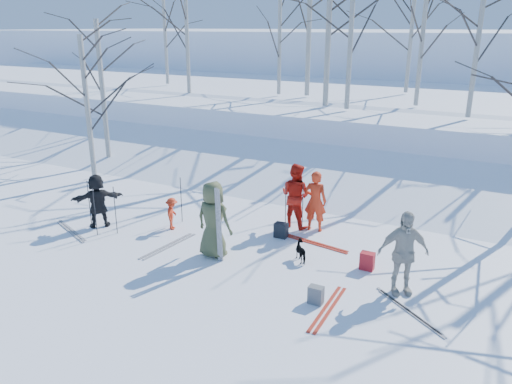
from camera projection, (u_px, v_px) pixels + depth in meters
The scene contains 38 objects.
ground at pixel (227, 260), 12.10m from camera, with size 120.00×120.00×0.00m, color white.
snow_ramp at pixel (328, 180), 17.91m from camera, with size 70.00×9.50×1.40m, color white.
snow_plateau at pixel (395, 114), 26.02m from camera, with size 70.00×18.00×2.20m, color white.
far_hill at pixel (453, 67), 43.30m from camera, with size 90.00×30.00×6.00m, color white.
skier_olive_center at pixel (213, 220), 12.03m from camera, with size 0.93×0.61×1.91m, color #41482B.
skier_red_north at pixel (315, 201), 13.61m from camera, with size 0.62×0.41×1.71m, color red.
skier_redor_behind at pixel (295, 195), 13.87m from camera, with size 0.89×0.69×1.83m, color red.
skier_red_seated at pixel (172, 214), 13.82m from camera, with size 0.59×0.34×0.91m, color red.
skier_cream_east at pixel (403, 253), 10.34m from camera, with size 1.08×0.45×1.84m, color beige.
skier_grey_west at pixel (98, 201), 13.90m from camera, with size 1.43×0.45×1.54m, color black.
dog at pixel (302, 251), 12.00m from camera, with size 0.26×0.58×0.49m, color black.
upright_ski_left at pixel (218, 226), 11.69m from camera, with size 0.07×0.02×1.90m, color silver.
upright_ski_right at pixel (220, 226), 11.66m from camera, with size 0.07×0.02×1.90m, color silver.
ski_pair_a at pixel (315, 243), 13.00m from camera, with size 1.91×0.50×0.02m, color #A62717, non-canonical shape.
ski_pair_b at pixel (168, 246), 12.84m from camera, with size 0.40×1.91×0.02m, color silver, non-canonical shape.
ski_pair_c at pixel (328, 309), 10.00m from camera, with size 0.24×1.90×0.02m, color #A62717, non-canonical shape.
ski_pair_d at pixel (71, 231), 13.79m from camera, with size 1.83×0.91×0.02m, color silver, non-canonical shape.
ski_pair_e at pixel (409, 311), 9.91m from camera, with size 1.63×1.32×0.02m, color silver, non-canonical shape.
ski_pole_a at pixel (181, 200), 14.26m from camera, with size 0.02×0.02×1.34m, color black.
ski_pole_b at pixel (286, 206), 13.74m from camera, with size 0.02×0.02×1.34m, color black.
ski_pole_c at pixel (89, 203), 13.97m from camera, with size 0.02×0.02×1.34m, color black.
ski_pole_d at pixel (303, 208), 13.65m from camera, with size 0.02×0.02×1.34m, color black.
ski_pole_e at pixel (95, 212), 13.33m from camera, with size 0.02×0.02×1.34m, color black.
ski_pole_f at pixel (115, 210), 13.44m from camera, with size 0.02×0.02×1.34m, color black.
backpack_red at pixel (367, 261), 11.57m from camera, with size 0.32×0.22×0.42m, color #A71920.
backpack_grey at pixel (316, 295), 10.16m from camera, with size 0.30×0.20×0.38m, color #595C61.
backpack_dark at pixel (281, 230), 13.35m from camera, with size 0.34×0.24×0.40m, color black.
birch_plateau_a at pixel (422, 39), 20.28m from camera, with size 4.38×4.38×5.40m, color silver, non-canonical shape.
birch_plateau_b at pixel (165, 32), 28.09m from camera, with size 4.60×4.60×5.71m, color silver, non-canonical shape.
birch_plateau_e at pixel (187, 32), 24.05m from camera, with size 4.66×4.66×5.81m, color silver, non-canonical shape.
birch_plateau_f at pixel (330, 5), 19.81m from camera, with size 6.16×6.16×7.94m, color silver, non-canonical shape.
birch_plateau_g at pixel (351, 34), 19.33m from camera, with size 4.65×4.65×5.78m, color silver, non-canonical shape.
birch_plateau_h at pixel (310, 9), 22.94m from camera, with size 6.10×6.10×7.86m, color silver, non-canonical shape.
birch_plateau_j at pixel (279, 43), 23.84m from camera, with size 3.96×3.96×4.81m, color silver, non-canonical shape.
birch_plateau_k at pixel (411, 33), 24.33m from camera, with size 4.61×4.61×5.73m, color silver, non-canonical shape.
birch_plateau_l at pixel (478, 42), 17.56m from camera, with size 4.31×4.31×5.30m, color silver, non-canonical shape.
birch_edge_a at pixel (88, 111), 17.52m from camera, with size 4.19×4.19×5.13m, color silver, non-canonical shape.
birch_edge_d at pixel (103, 95), 19.51m from camera, with size 4.56×4.56×5.66m, color silver, non-canonical shape.
Camera 1 is at (5.76, -9.34, 5.40)m, focal length 35.00 mm.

